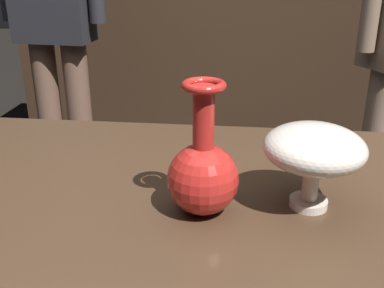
# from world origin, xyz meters

# --- Properties ---
(back_display_shelf) EXTENTS (2.60, 0.40, 0.99)m
(back_display_shelf) POSITION_xyz_m (0.00, 2.20, 0.49)
(back_display_shelf) COLOR #382619
(back_display_shelf) RESTS_ON ground_plane
(vase_centerpiece) EXTENTS (0.12, 0.12, 0.22)m
(vase_centerpiece) POSITION_xyz_m (0.05, -0.09, 0.87)
(vase_centerpiece) COLOR red
(vase_centerpiece) RESTS_ON display_plinth
(vase_tall_behind) EXTENTS (0.16, 0.16, 0.14)m
(vase_tall_behind) POSITION_xyz_m (0.22, -0.06, 0.90)
(vase_tall_behind) COLOR silver
(vase_tall_behind) RESTS_ON display_plinth
(visitor_near_left) EXTENTS (0.47, 0.21, 1.71)m
(visitor_near_left) POSITION_xyz_m (-0.71, 1.19, 1.01)
(visitor_near_left) COLOR brown
(visitor_near_left) RESTS_ON ground_plane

